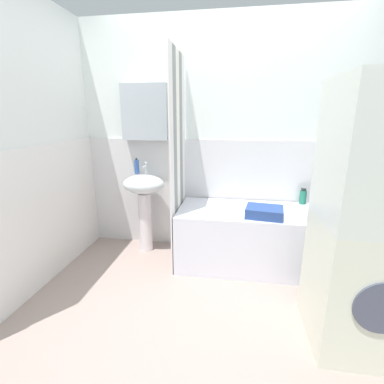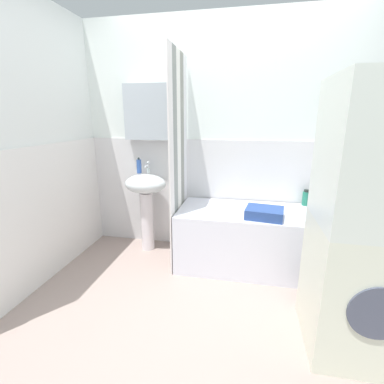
% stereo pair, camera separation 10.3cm
% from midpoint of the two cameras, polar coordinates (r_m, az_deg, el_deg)
% --- Properties ---
extents(ground_plane, '(4.80, 5.60, 0.04)m').
position_cam_midpoint_polar(ground_plane, '(2.22, 3.75, -25.65)').
color(ground_plane, '#A38D85').
extents(wall_back_tiled, '(3.60, 0.18, 2.40)m').
position_cam_midpoint_polar(wall_back_tiled, '(2.96, 5.48, 9.50)').
color(wall_back_tiled, white).
rests_on(wall_back_tiled, ground_plane).
extents(wall_left_tiled, '(0.07, 1.81, 2.40)m').
position_cam_midpoint_polar(wall_left_tiled, '(2.66, -31.09, 6.27)').
color(wall_left_tiled, white).
rests_on(wall_left_tiled, ground_plane).
extents(sink, '(0.44, 0.34, 0.84)m').
position_cam_midpoint_polar(sink, '(2.99, -10.76, -0.78)').
color(sink, white).
rests_on(sink, ground_plane).
extents(faucet, '(0.03, 0.12, 0.12)m').
position_cam_midpoint_polar(faucet, '(3.01, -10.50, 4.90)').
color(faucet, silver).
rests_on(faucet, sink).
extents(soap_dispenser, '(0.05, 0.05, 0.17)m').
position_cam_midpoint_polar(soap_dispenser, '(3.02, -12.25, 5.12)').
color(soap_dispenser, '#3255A1').
rests_on(soap_dispenser, sink).
extents(bathtub, '(1.60, 0.67, 0.57)m').
position_cam_midpoint_polar(bathtub, '(2.82, 12.86, -9.22)').
color(bathtub, white).
rests_on(bathtub, ground_plane).
extents(shower_curtain, '(0.01, 0.67, 2.00)m').
position_cam_midpoint_polar(shower_curtain, '(2.66, -4.00, 5.88)').
color(shower_curtain, white).
rests_on(shower_curtain, ground_plane).
extents(conditioner_bottle, '(0.07, 0.07, 0.20)m').
position_cam_midpoint_polar(conditioner_bottle, '(3.08, 26.03, -0.79)').
color(conditioner_bottle, white).
rests_on(conditioner_bottle, bathtub).
extents(shampoo_bottle, '(0.05, 0.05, 0.19)m').
position_cam_midpoint_polar(shampoo_bottle, '(3.05, 24.20, -0.86)').
color(shampoo_bottle, '#274CA2').
rests_on(shampoo_bottle, bathtub).
extents(lotion_bottle, '(0.04, 0.04, 0.24)m').
position_cam_midpoint_polar(lotion_bottle, '(2.99, 22.72, -0.46)').
color(lotion_bottle, '#242928').
rests_on(lotion_bottle, bathtub).
extents(body_wash_bottle, '(0.07, 0.07, 0.16)m').
position_cam_midpoint_polar(body_wash_bottle, '(3.02, 20.92, -0.91)').
color(body_wash_bottle, '#22765C').
rests_on(body_wash_bottle, bathtub).
extents(towel_folded, '(0.35, 0.29, 0.09)m').
position_cam_midpoint_polar(towel_folded, '(2.54, 13.52, -4.01)').
color(towel_folded, navy).
rests_on(towel_folded, bathtub).
extents(washer_dryer_stack, '(0.56, 0.60, 1.65)m').
position_cam_midpoint_polar(washer_dryer_stack, '(1.94, 31.47, -5.36)').
color(washer_dryer_stack, white).
rests_on(washer_dryer_stack, ground_plane).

